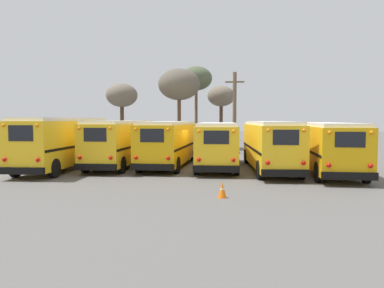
% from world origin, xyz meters
% --- Properties ---
extents(ground_plane, '(160.00, 160.00, 0.00)m').
position_xyz_m(ground_plane, '(0.00, 0.00, 0.00)').
color(ground_plane, '#5B5956').
extents(school_bus_0, '(2.52, 10.59, 3.30)m').
position_xyz_m(school_bus_0, '(-8.24, -1.03, 1.80)').
color(school_bus_0, yellow).
rests_on(school_bus_0, ground).
extents(school_bus_1, '(2.70, 10.58, 3.12)m').
position_xyz_m(school_bus_1, '(-4.95, 0.96, 1.70)').
color(school_bus_1, yellow).
rests_on(school_bus_1, ground).
extents(school_bus_2, '(3.00, 9.95, 3.06)m').
position_xyz_m(school_bus_2, '(-1.65, 0.90, 1.67)').
color(school_bus_2, '#EAAA0F').
rests_on(school_bus_2, ground).
extents(school_bus_3, '(2.68, 9.59, 2.98)m').
position_xyz_m(school_bus_3, '(1.65, 0.29, 1.63)').
color(school_bus_3, yellow).
rests_on(school_bus_3, ground).
extents(school_bus_4, '(2.81, 10.16, 3.07)m').
position_xyz_m(school_bus_4, '(4.95, -0.79, 1.68)').
color(school_bus_4, yellow).
rests_on(school_bus_4, ground).
extents(school_bus_5, '(3.05, 10.87, 3.00)m').
position_xyz_m(school_bus_5, '(8.24, -1.21, 1.65)').
color(school_bus_5, '#EAAA0F').
rests_on(school_bus_5, ground).
extents(utility_pole, '(1.80, 0.36, 7.67)m').
position_xyz_m(utility_pole, '(3.01, 11.34, 3.93)').
color(utility_pole, brown).
rests_on(utility_pole, ground).
extents(bare_tree_0, '(3.44, 3.44, 7.15)m').
position_xyz_m(bare_tree_0, '(-9.19, 15.87, 5.77)').
color(bare_tree_0, '#473323').
rests_on(bare_tree_0, ground).
extents(bare_tree_1, '(2.91, 2.91, 6.78)m').
position_xyz_m(bare_tree_1, '(1.69, 15.57, 5.58)').
color(bare_tree_1, '#473323').
rests_on(bare_tree_1, ground).
extents(bare_tree_2, '(3.93, 3.93, 7.98)m').
position_xyz_m(bare_tree_2, '(-2.21, 10.73, 6.45)').
color(bare_tree_2, brown).
rests_on(bare_tree_2, ground).
extents(bare_tree_3, '(3.54, 3.54, 9.09)m').
position_xyz_m(bare_tree_3, '(-1.12, 17.27, 7.67)').
color(bare_tree_3, brown).
rests_on(bare_tree_3, ground).
extents(fence_line, '(24.55, 0.06, 1.42)m').
position_xyz_m(fence_line, '(0.00, 8.06, 0.99)').
color(fence_line, '#939399').
rests_on(fence_line, ground).
extents(traffic_cone, '(0.36, 0.36, 0.64)m').
position_xyz_m(traffic_cone, '(2.08, -9.36, 0.32)').
color(traffic_cone, orange).
rests_on(traffic_cone, ground).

